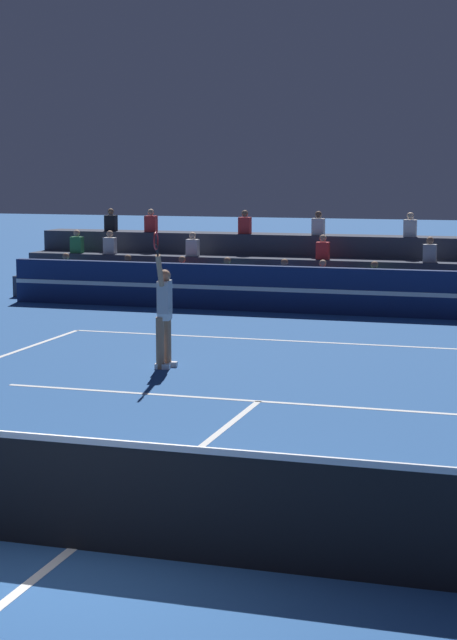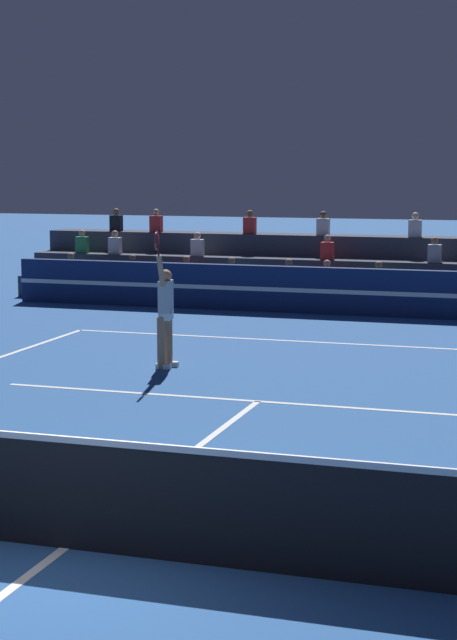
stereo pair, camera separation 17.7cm
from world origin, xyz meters
name	(u,v)px [view 1 (the left image)]	position (x,y,z in m)	size (l,w,h in m)	color
ground_plane	(73,549)	(0.00, 0.00, 0.00)	(120.00, 120.00, 0.00)	#285699
court_lines	(73,548)	(0.00, 0.00, 0.00)	(11.10, 23.90, 0.01)	white
tennis_net	(71,491)	(0.00, 0.00, 0.54)	(12.00, 0.10, 1.10)	black
sponsor_banner_wall	(367,292)	(0.00, 15.93, 0.55)	(18.00, 0.26, 1.10)	navy
bleacher_stand	(384,277)	(0.00, 18.46, 0.65)	(19.23, 2.85, 2.28)	#383D4C
tennis_player	(164,312)	(-2.26, 8.49, 0.99)	(0.32, 1.10, 2.45)	#9E7051
tennis_ball	(262,467)	(1.00, 2.96, 0.03)	(0.07, 0.07, 0.07)	#C6DB33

